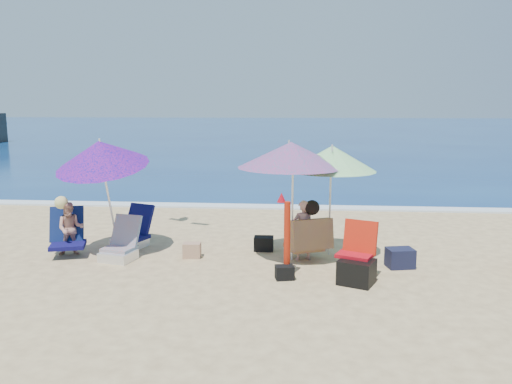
# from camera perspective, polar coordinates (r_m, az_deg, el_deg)

# --- Properties ---
(ground) EXTENTS (120.00, 120.00, 0.00)m
(ground) POSITION_cam_1_polar(r_m,az_deg,el_deg) (7.50, 1.67, -9.66)
(ground) COLOR #D8BC84
(ground) RESTS_ON ground
(sea) EXTENTS (120.00, 80.00, 0.12)m
(sea) POSITION_cam_1_polar(r_m,az_deg,el_deg) (52.12, 4.38, 7.04)
(sea) COLOR navy
(sea) RESTS_ON ground
(foam) EXTENTS (120.00, 0.50, 0.04)m
(foam) POSITION_cam_1_polar(r_m,az_deg,el_deg) (12.42, 2.95, -1.69)
(foam) COLOR white
(foam) RESTS_ON ground
(umbrella_turquoise) EXTENTS (1.71, 1.71, 1.95)m
(umbrella_turquoise) POSITION_cam_1_polar(r_m,az_deg,el_deg) (8.03, 3.94, 4.18)
(umbrella_turquoise) COLOR silver
(umbrella_turquoise) RESTS_ON ground
(umbrella_striped) EXTENTS (1.88, 1.88, 1.88)m
(umbrella_striped) POSITION_cam_1_polar(r_m,az_deg,el_deg) (8.21, 8.55, 3.74)
(umbrella_striped) COLOR silver
(umbrella_striped) RESTS_ON ground
(umbrella_blue) EXTENTS (1.74, 1.79, 2.08)m
(umbrella_blue) POSITION_cam_1_polar(r_m,az_deg,el_deg) (8.70, -17.02, 4.11)
(umbrella_blue) COLOR white
(umbrella_blue) RESTS_ON ground
(furled_umbrella) EXTENTS (0.22, 0.22, 1.24)m
(furled_umbrella) POSITION_cam_1_polar(r_m,az_deg,el_deg) (7.40, 3.38, -4.44)
(furled_umbrella) COLOR #AB210C
(furled_umbrella) RESTS_ON ground
(chair_navy) EXTENTS (0.74, 0.78, 0.72)m
(chair_navy) POSITION_cam_1_polar(r_m,az_deg,el_deg) (9.34, -13.68, -4.77)
(chair_navy) COLOR #0B0D42
(chair_navy) RESTS_ON ground
(chair_rainbow) EXTENTS (0.61, 0.75, 0.69)m
(chair_rainbow) POSITION_cam_1_polar(r_m,az_deg,el_deg) (8.63, -14.96, -6.11)
(chair_rainbow) COLOR #E0624F
(chair_rainbow) RESTS_ON ground
(camp_chair_left) EXTENTS (0.63, 0.78, 0.85)m
(camp_chair_left) POSITION_cam_1_polar(r_m,az_deg,el_deg) (7.41, 11.26, -8.02)
(camp_chair_left) COLOR #B20C17
(camp_chair_left) RESTS_ON ground
(person_center) EXTENTS (0.83, 0.75, 1.00)m
(person_center) POSITION_cam_1_polar(r_m,az_deg,el_deg) (8.22, 5.70, -4.43)
(person_center) COLOR tan
(person_center) RESTS_ON ground
(person_left) EXTENTS (0.76, 0.80, 1.00)m
(person_left) POSITION_cam_1_polar(r_m,az_deg,el_deg) (9.07, -20.21, -3.82)
(person_left) COLOR tan
(person_left) RESTS_ON ground
(bag_black_a) EXTENTS (0.33, 0.25, 0.24)m
(bag_black_a) POSITION_cam_1_polar(r_m,az_deg,el_deg) (8.83, 0.87, -5.81)
(bag_black_a) COLOR black
(bag_black_a) RESTS_ON ground
(bag_tan) EXTENTS (0.30, 0.22, 0.24)m
(bag_tan) POSITION_cam_1_polar(r_m,az_deg,el_deg) (8.50, -7.20, -6.50)
(bag_tan) COLOR tan
(bag_tan) RESTS_ON ground
(bag_navy_b) EXTENTS (0.45, 0.38, 0.30)m
(bag_navy_b) POSITION_cam_1_polar(r_m,az_deg,el_deg) (8.25, 15.86, -7.13)
(bag_navy_b) COLOR #171932
(bag_navy_b) RESTS_ON ground
(bag_black_b) EXTENTS (0.30, 0.24, 0.20)m
(bag_black_b) POSITION_cam_1_polar(r_m,az_deg,el_deg) (7.44, 3.23, -9.00)
(bag_black_b) COLOR black
(bag_black_b) RESTS_ON ground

